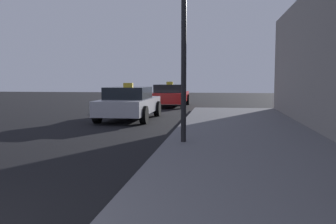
# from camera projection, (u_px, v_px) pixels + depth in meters

# --- Properties ---
(street_lamp) EXTENTS (0.36, 0.36, 4.06)m
(street_lamp) POSITION_uv_depth(u_px,v_px,m) (184.00, 17.00, 8.09)
(street_lamp) COLOR black
(street_lamp) RESTS_ON sidewalk
(car_silver) EXTENTS (1.93, 4.27, 1.43)m
(car_silver) POSITION_uv_depth(u_px,v_px,m) (129.00, 103.00, 14.21)
(car_silver) COLOR #B7B7BF
(car_silver) RESTS_ON ground_plane
(car_red) EXTENTS (1.98, 4.43, 1.43)m
(car_red) POSITION_uv_depth(u_px,v_px,m) (170.00, 95.00, 21.00)
(car_red) COLOR red
(car_red) RESTS_ON ground_plane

